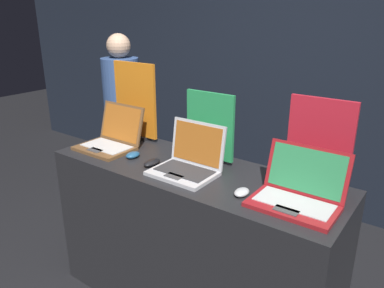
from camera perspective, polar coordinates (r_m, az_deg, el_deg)
name	(u,v)px	position (r m, az deg, el deg)	size (l,w,h in m)	color
wall_back	(308,58)	(3.50, 17.25, 12.43)	(8.00, 0.05, 2.80)	black
display_counter	(191,241)	(2.34, -0.10, -14.54)	(1.73, 0.58, 0.95)	black
laptop_front	(111,138)	(2.47, -12.20, 0.86)	(0.35, 0.33, 0.26)	brown
mouse_front	(133,155)	(2.29, -9.01, -1.66)	(0.07, 0.10, 0.04)	navy
promo_stand_front	(135,103)	(2.58, -8.61, 6.22)	(0.35, 0.07, 0.52)	black
laptop_middle	(189,161)	(2.05, -0.53, -2.68)	(0.34, 0.29, 0.26)	#B7B7BC
mouse_middle	(152,163)	(2.16, -6.13, -2.83)	(0.06, 0.12, 0.03)	black
promo_stand_middle	(210,129)	(2.16, 2.73, 2.28)	(0.31, 0.07, 0.41)	black
laptop_back	(298,192)	(1.79, 15.86, -7.03)	(0.39, 0.31, 0.25)	maroon
mouse_back	(242,192)	(1.83, 7.58, -7.30)	(0.06, 0.10, 0.03)	#B2B2B7
promo_stand_back	(319,145)	(1.94, 18.78, -0.20)	(0.32, 0.07, 0.45)	black
person_bystander	(124,126)	(3.30, -10.37, 2.66)	(0.31, 0.31, 1.62)	#282833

